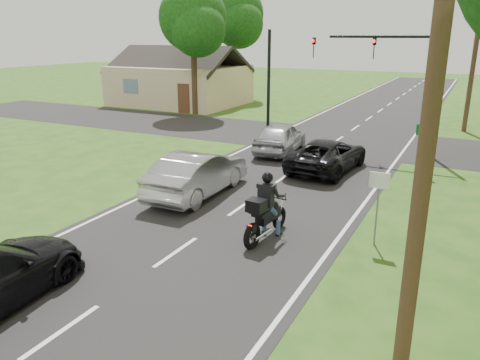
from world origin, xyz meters
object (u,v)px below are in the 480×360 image
(sign_white, at_px, (379,191))
(dark_suv, at_px, (328,155))
(sign_green, at_px, (422,137))
(motorcycle_rider, at_px, (265,213))
(utility_pole_near, at_px, (435,77))
(silver_sedan, at_px, (198,173))
(silver_suv, at_px, (280,137))
(utility_pole_far, at_px, (476,45))
(traffic_signal, at_px, (401,69))

(sign_white, bearing_deg, dark_suv, 116.94)
(dark_suv, relative_size, sign_green, 2.32)
(motorcycle_rider, xyz_separation_m, utility_pole_near, (4.41, -3.92, 4.29))
(sign_white, bearing_deg, silver_sedan, 168.29)
(silver_suv, bearing_deg, utility_pole_far, -133.97)
(silver_suv, height_order, sign_green, sign_green)
(dark_suv, xyz_separation_m, sign_white, (3.44, -6.77, 0.90))
(silver_suv, relative_size, traffic_signal, 0.70)
(utility_pole_far, xyz_separation_m, sign_green, (-1.30, -11.02, -3.49))
(silver_sedan, height_order, utility_pole_near, utility_pole_near)
(dark_suv, bearing_deg, utility_pole_near, 117.28)
(utility_pole_far, relative_size, sign_green, 4.71)
(dark_suv, bearing_deg, sign_white, 121.41)
(silver_sedan, xyz_separation_m, sign_green, (6.91, 6.61, 0.77))
(silver_suv, bearing_deg, sign_white, 120.68)
(utility_pole_far, bearing_deg, dark_suv, -111.95)
(dark_suv, bearing_deg, silver_suv, -30.01)
(silver_suv, bearing_deg, silver_sedan, 82.96)
(utility_pole_near, distance_m, utility_pole_far, 24.00)
(silver_sedan, xyz_separation_m, utility_pole_near, (8.21, -6.37, 4.26))
(traffic_signal, relative_size, sign_white, 3.00)
(dark_suv, relative_size, utility_pole_near, 0.49)
(utility_pole_near, height_order, utility_pole_far, same)
(sign_white, bearing_deg, silver_suv, 126.28)
(motorcycle_rider, height_order, utility_pole_far, utility_pole_far)
(silver_sedan, relative_size, utility_pole_far, 0.49)
(silver_sedan, xyz_separation_m, utility_pole_far, (8.21, 17.63, 4.26))
(silver_suv, distance_m, sign_white, 11.05)
(utility_pole_near, bearing_deg, traffic_signal, 100.14)
(motorcycle_rider, bearing_deg, utility_pole_near, -36.35)
(silver_suv, height_order, traffic_signal, traffic_signal)
(motorcycle_rider, distance_m, dark_suv, 7.84)
(dark_suv, relative_size, traffic_signal, 0.77)
(motorcycle_rider, relative_size, dark_suv, 0.48)
(utility_pole_near, distance_m, sign_green, 13.50)
(motorcycle_rider, bearing_deg, silver_suv, 115.33)
(motorcycle_rider, xyz_separation_m, traffic_signal, (1.54, 12.07, 3.34))
(motorcycle_rider, relative_size, utility_pole_far, 0.24)
(traffic_signal, distance_m, sign_white, 11.39)
(utility_pole_far, bearing_deg, silver_sedan, -114.97)
(motorcycle_rider, distance_m, sign_white, 3.19)
(motorcycle_rider, relative_size, silver_sedan, 0.48)
(motorcycle_rider, height_order, sign_green, sign_green)
(dark_suv, height_order, traffic_signal, traffic_signal)
(silver_sedan, bearing_deg, motorcycle_rider, 145.76)
(motorcycle_rider, relative_size, utility_pole_near, 0.24)
(dark_suv, height_order, silver_suv, silver_suv)
(traffic_signal, xyz_separation_m, sign_white, (1.36, -11.02, -2.54))
(silver_sedan, height_order, silver_suv, silver_sedan)
(utility_pole_near, relative_size, sign_green, 4.71)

